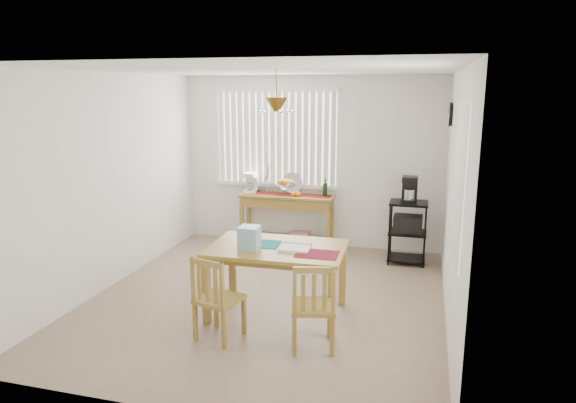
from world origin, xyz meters
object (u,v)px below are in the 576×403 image
(sideboard, at_px, (287,208))
(cart_items, at_px, (410,190))
(chair_right, at_px, (313,307))
(wire_cart, at_px, (408,226))
(dining_table, at_px, (277,254))
(chair_left, at_px, (217,299))

(sideboard, xyz_separation_m, cart_items, (1.83, -0.30, 0.43))
(chair_right, bearing_deg, wire_cart, 74.84)
(cart_items, height_order, dining_table, cart_items)
(wire_cart, xyz_separation_m, dining_table, (-1.28, -2.09, 0.15))
(sideboard, bearing_deg, wire_cart, -9.66)
(chair_left, bearing_deg, cart_items, 59.09)
(sideboard, xyz_separation_m, wire_cart, (1.83, -0.31, -0.08))
(cart_items, height_order, chair_right, cart_items)
(wire_cart, relative_size, chair_left, 1.02)
(dining_table, distance_m, chair_left, 0.85)
(chair_left, bearing_deg, sideboard, 92.62)
(wire_cart, bearing_deg, sideboard, 170.34)
(dining_table, bearing_deg, cart_items, 58.63)
(cart_items, height_order, chair_left, cart_items)
(wire_cart, distance_m, dining_table, 2.46)
(cart_items, bearing_deg, wire_cart, -90.00)
(wire_cart, relative_size, dining_table, 0.60)
(chair_right, bearing_deg, cart_items, 74.89)
(sideboard, relative_size, cart_items, 4.00)
(chair_right, bearing_deg, sideboard, 109.46)
(chair_right, bearing_deg, chair_left, -176.76)
(wire_cart, distance_m, chair_left, 3.27)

